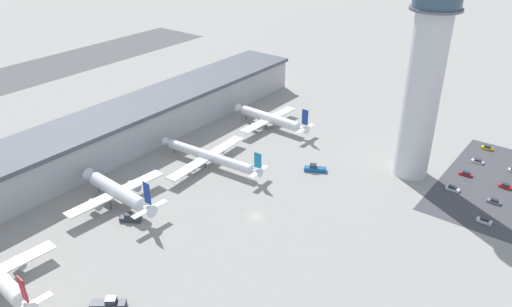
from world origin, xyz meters
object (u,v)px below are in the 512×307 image
service_truck_catering (130,218)px  car_green_van (478,161)px  car_white_wagon (484,221)px  airplane_gate_delta (270,119)px  car_blue_compact (452,189)px  service_truck_baggage (109,304)px  car_maroon_suv (487,148)px  service_truck_fuel (315,169)px  car_navy_sedan (505,186)px  airplane_gate_bravo (118,192)px  airplane_gate_charlie (210,156)px  car_black_suv (494,201)px  car_grey_coupe (466,174)px  control_tower (424,80)px

service_truck_catering → car_green_van: 126.48m
car_green_van → car_white_wagon: size_ratio=0.99×
airplane_gate_delta → car_blue_compact: 79.21m
service_truck_baggage → car_maroon_suv: 151.60m
service_truck_fuel → car_white_wagon: (3.91, -57.61, -0.32)m
car_navy_sedan → car_white_wagon: 25.40m
airplane_gate_bravo → car_maroon_suv: airplane_gate_bravo is taller
airplane_gate_charlie → car_black_suv: (36.80, -90.03, -3.16)m
service_truck_fuel → car_blue_compact: bearing=-68.9°
service_truck_catering → car_grey_coupe: service_truck_catering is taller
airplane_gate_bravo → airplane_gate_delta: airplane_gate_bravo is taller
car_green_van → car_white_wagon: (-38.21, -12.70, 0.06)m
car_grey_coupe → car_black_suv: size_ratio=1.06×
control_tower → car_green_van: size_ratio=16.06×
car_grey_coupe → car_green_van: bearing=-2.9°
control_tower → airplane_gate_delta: (2.08, 62.98, -30.94)m
service_truck_fuel → car_green_van: bearing=-46.8°
service_truck_baggage → control_tower: bearing=-16.9°
car_grey_coupe → car_maroon_suv: 25.98m
airplane_gate_bravo → control_tower: bearing=-41.0°
control_tower → car_blue_compact: size_ratio=15.48×
control_tower → car_maroon_suv: 52.88m
service_truck_fuel → car_blue_compact: (16.92, -43.80, -0.37)m
control_tower → airplane_gate_charlie: 78.61m
control_tower → car_maroon_suv: bearing=-24.9°
airplane_gate_delta → car_blue_compact: airplane_gate_delta is taller
airplane_gate_bravo → service_truck_baggage: (-30.63, -33.87, -3.86)m
control_tower → airplane_gate_bravo: 105.37m
airplane_gate_delta → airplane_gate_charlie: bearing=-176.8°
airplane_gate_bravo → car_black_suv: (73.99, -95.59, -4.26)m
control_tower → car_blue_compact: bearing=-98.1°
airplane_gate_delta → service_truck_baggage: size_ratio=4.54×
service_truck_baggage → car_grey_coupe: size_ratio=1.87×
service_truck_fuel → service_truck_baggage: size_ratio=0.98×
airplane_gate_bravo → car_blue_compact: (73.93, -82.28, -4.28)m
airplane_gate_bravo → service_truck_baggage: bearing=-132.1°
car_blue_compact → airplane_gate_bravo: bearing=131.9°
car_navy_sedan → car_green_van: size_ratio=0.94×
car_white_wagon → airplane_gate_charlie: bearing=104.7°
service_truck_baggage → airplane_gate_bravo: bearing=47.9°
service_truck_catering → car_green_van: bearing=-35.6°
car_black_suv → car_blue_compact: bearing=90.3°
control_tower → service_truck_catering: (-79.96, 56.43, -34.02)m
service_truck_catering → service_truck_fuel: (60.75, -28.68, 0.03)m
car_grey_coupe → car_navy_sedan: car_navy_sedan is taller
airplane_gate_charlie → car_green_van: 99.53m
airplane_gate_delta → car_navy_sedan: airplane_gate_delta is taller
car_white_wagon → airplane_gate_delta: bearing=79.4°
car_maroon_suv → service_truck_catering: bearing=147.8°
car_green_van → airplane_gate_charlie: bearing=128.5°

